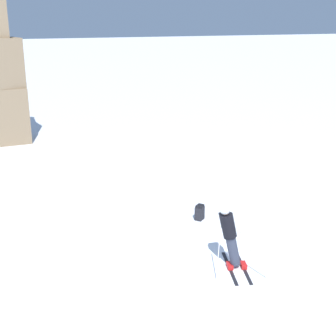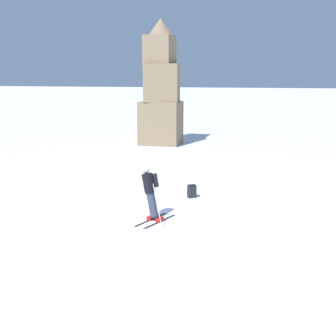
{
  "view_description": "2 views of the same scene",
  "coord_description": "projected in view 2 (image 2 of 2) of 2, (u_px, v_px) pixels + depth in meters",
  "views": [
    {
      "loc": [
        -5.25,
        -9.03,
        6.16
      ],
      "look_at": [
        0.67,
        3.89,
        1.61
      ],
      "focal_mm": 50.0,
      "sensor_mm": 36.0,
      "label": 1
    },
    {
      "loc": [
        4.64,
        -13.84,
        4.62
      ],
      "look_at": [
        0.74,
        2.1,
        1.31
      ],
      "focal_mm": 50.0,
      "sensor_mm": 36.0,
      "label": 2
    }
  ],
  "objects": [
    {
      "name": "ground_plane",
      "position": [
        130.0,
        219.0,
        15.17
      ],
      "size": [
        300.0,
        300.0,
        0.0
      ],
      "primitive_type": "plane",
      "color": "white"
    },
    {
      "name": "skier",
      "position": [
        150.0,
        190.0,
        14.92
      ],
      "size": [
        1.29,
        1.74,
        1.81
      ],
      "rotation": [
        0.0,
        0.0,
        -0.34
      ],
      "color": "black",
      "rests_on": "ground"
    },
    {
      "name": "rock_pillar",
      "position": [
        161.0,
        93.0,
        30.66
      ],
      "size": [
        2.62,
        2.3,
        8.12
      ],
      "color": "#7A664C",
      "rests_on": "ground"
    },
    {
      "name": "spare_backpack",
      "position": [
        192.0,
        191.0,
        17.75
      ],
      "size": [
        0.37,
        0.35,
        0.5
      ],
      "rotation": [
        0.0,
        0.0,
        0.63
      ],
      "color": "black",
      "rests_on": "ground"
    }
  ]
}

